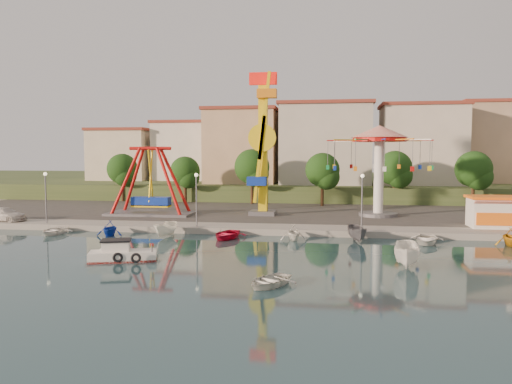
% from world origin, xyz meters
% --- Properties ---
extents(ground, '(200.00, 200.00, 0.00)m').
position_xyz_m(ground, '(0.00, 0.00, 0.00)').
color(ground, '#15343A').
rests_on(ground, ground).
extents(quay_deck, '(200.00, 100.00, 0.60)m').
position_xyz_m(quay_deck, '(0.00, 62.00, 0.30)').
color(quay_deck, '#9E998E').
rests_on(quay_deck, ground).
extents(asphalt_pad, '(90.00, 28.00, 0.01)m').
position_xyz_m(asphalt_pad, '(0.00, 30.00, 0.60)').
color(asphalt_pad, '#4C4944').
rests_on(asphalt_pad, quay_deck).
extents(hill_terrace, '(200.00, 60.00, 3.00)m').
position_xyz_m(hill_terrace, '(0.00, 67.00, 1.50)').
color(hill_terrace, '#384C26').
rests_on(hill_terrace, ground).
extents(pirate_ship_ride, '(10.00, 5.00, 8.00)m').
position_xyz_m(pirate_ship_ride, '(-15.81, 21.45, 4.39)').
color(pirate_ship_ride, '#59595E').
rests_on(pirate_ship_ride, quay_deck).
extents(kamikaze_tower, '(3.27, 3.10, 16.50)m').
position_xyz_m(kamikaze_tower, '(-2.67, 22.90, 8.61)').
color(kamikaze_tower, '#59595E').
rests_on(kamikaze_tower, quay_deck).
extents(wave_swinger, '(11.60, 11.60, 10.40)m').
position_xyz_m(wave_swinger, '(10.54, 23.93, 8.20)').
color(wave_swinger, '#59595E').
rests_on(wave_swinger, quay_deck).
extents(booth_left, '(5.40, 3.78, 3.08)m').
position_xyz_m(booth_left, '(21.08, 16.49, 2.16)').
color(booth_left, white).
rests_on(booth_left, quay_deck).
extents(lamp_post_0, '(0.14, 0.14, 5.00)m').
position_xyz_m(lamp_post_0, '(-24.00, 13.00, 3.10)').
color(lamp_post_0, '#59595E').
rests_on(lamp_post_0, quay_deck).
extents(lamp_post_1, '(0.14, 0.14, 5.00)m').
position_xyz_m(lamp_post_1, '(-8.00, 13.00, 3.10)').
color(lamp_post_1, '#59595E').
rests_on(lamp_post_1, quay_deck).
extents(lamp_post_2, '(0.14, 0.14, 5.00)m').
position_xyz_m(lamp_post_2, '(8.00, 13.00, 3.10)').
color(lamp_post_2, '#59595E').
rests_on(lamp_post_2, quay_deck).
extents(tree_0, '(4.60, 4.60, 7.19)m').
position_xyz_m(tree_0, '(-26.00, 36.98, 5.47)').
color(tree_0, '#382314').
rests_on(tree_0, quay_deck).
extents(tree_1, '(4.35, 4.35, 6.80)m').
position_xyz_m(tree_1, '(-16.00, 36.24, 5.20)').
color(tree_1, '#382314').
rests_on(tree_1, quay_deck).
extents(tree_2, '(5.02, 5.02, 7.85)m').
position_xyz_m(tree_2, '(-6.00, 35.81, 5.92)').
color(tree_2, '#382314').
rests_on(tree_2, quay_deck).
extents(tree_3, '(4.68, 4.68, 7.32)m').
position_xyz_m(tree_3, '(4.00, 34.36, 5.55)').
color(tree_3, '#382314').
rests_on(tree_3, quay_deck).
extents(tree_4, '(4.86, 4.86, 7.60)m').
position_xyz_m(tree_4, '(14.00, 37.35, 5.75)').
color(tree_4, '#382314').
rests_on(tree_4, quay_deck).
extents(tree_5, '(4.83, 4.83, 7.54)m').
position_xyz_m(tree_5, '(24.00, 35.54, 5.71)').
color(tree_5, '#382314').
rests_on(tree_5, quay_deck).
extents(building_0, '(9.26, 9.53, 11.87)m').
position_xyz_m(building_0, '(-33.37, 46.06, 8.93)').
color(building_0, beige).
rests_on(building_0, hill_terrace).
extents(building_1, '(12.33, 9.01, 8.63)m').
position_xyz_m(building_1, '(-21.33, 51.38, 7.32)').
color(building_1, silver).
rests_on(building_1, hill_terrace).
extents(building_2, '(11.95, 9.28, 11.23)m').
position_xyz_m(building_2, '(-8.19, 51.96, 8.62)').
color(building_2, tan).
rests_on(building_2, hill_terrace).
extents(building_3, '(12.59, 10.50, 9.20)m').
position_xyz_m(building_3, '(5.60, 48.80, 7.60)').
color(building_3, beige).
rests_on(building_3, hill_terrace).
extents(building_4, '(10.75, 9.23, 9.24)m').
position_xyz_m(building_4, '(19.07, 52.20, 7.62)').
color(building_4, beige).
rests_on(building_4, hill_terrace).
extents(building_5, '(12.77, 10.96, 11.21)m').
position_xyz_m(building_5, '(32.37, 50.33, 8.61)').
color(building_5, tan).
rests_on(building_5, hill_terrace).
extents(cabin_motorboat, '(5.09, 3.18, 1.68)m').
position_xyz_m(cabin_motorboat, '(-9.97, -0.55, 0.45)').
color(cabin_motorboat, white).
rests_on(cabin_motorboat, ground).
extents(rowboat_a, '(3.09, 3.70, 0.66)m').
position_xyz_m(rowboat_a, '(-11.77, 1.66, 0.33)').
color(rowboat_a, white).
rests_on(rowboat_a, ground).
extents(rowboat_b, '(3.77, 4.17, 0.71)m').
position_xyz_m(rowboat_b, '(1.49, -6.04, 0.35)').
color(rowboat_b, silver).
rests_on(rowboat_b, ground).
extents(skiff, '(2.43, 4.80, 1.77)m').
position_xyz_m(skiff, '(10.25, 0.14, 0.89)').
color(skiff, white).
rests_on(skiff, ground).
extents(van, '(5.16, 2.84, 1.42)m').
position_xyz_m(van, '(-29.40, 14.00, 1.31)').
color(van, silver).
rests_on(van, quay_deck).
extents(moored_boat_0, '(2.68, 3.68, 0.75)m').
position_xyz_m(moored_boat_0, '(-21.33, 9.80, 0.37)').
color(moored_boat_0, white).
rests_on(moored_boat_0, ground).
extents(moored_boat_1, '(2.73, 3.06, 1.46)m').
position_xyz_m(moored_boat_1, '(-15.63, 9.80, 0.73)').
color(moored_boat_1, '#1435B3').
rests_on(moored_boat_1, ground).
extents(moored_boat_2, '(1.96, 3.87, 1.43)m').
position_xyz_m(moored_boat_2, '(-10.08, 9.80, 0.71)').
color(moored_boat_2, white).
rests_on(moored_boat_2, ground).
extents(moored_boat_3, '(3.57, 4.52, 0.84)m').
position_xyz_m(moored_boat_3, '(-4.35, 9.80, 0.42)').
color(moored_boat_3, red).
rests_on(moored_boat_3, ground).
extents(moored_boat_4, '(2.88, 3.18, 1.46)m').
position_xyz_m(moored_boat_4, '(1.80, 9.80, 0.73)').
color(moored_boat_4, white).
rests_on(moored_boat_4, ground).
extents(moored_boat_5, '(1.97, 4.04, 1.50)m').
position_xyz_m(moored_boat_5, '(7.43, 9.80, 0.75)').
color(moored_boat_5, '#5D5C61').
rests_on(moored_boat_5, ground).
extents(moored_boat_6, '(3.72, 4.59, 0.84)m').
position_xyz_m(moored_boat_6, '(13.28, 9.80, 0.42)').
color(moored_boat_6, white).
rests_on(moored_boat_6, ground).
extents(moored_boat_7, '(2.68, 3.06, 1.56)m').
position_xyz_m(moored_boat_7, '(20.17, 9.80, 0.78)').
color(moored_boat_7, orange).
rests_on(moored_boat_7, ground).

